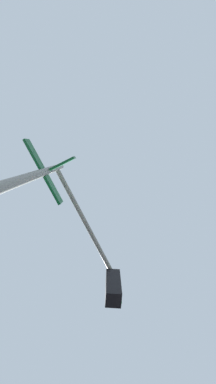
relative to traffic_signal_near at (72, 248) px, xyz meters
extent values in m
cylinder|color=slate|center=(0.07, 0.11, 1.36)|extent=(1.31, 2.18, 0.09)
cube|color=black|center=(0.68, 1.18, 0.91)|extent=(0.28, 0.28, 0.80)
sphere|color=red|center=(0.76, 1.31, 1.16)|extent=(0.18, 0.18, 0.18)
sphere|color=orange|center=(0.76, 1.31, 0.91)|extent=(0.18, 0.18, 0.18)
sphere|color=green|center=(0.76, 1.31, 0.66)|extent=(0.18, 0.18, 0.18)
cube|color=#0F5128|center=(-0.55, -0.96, 0.54)|extent=(0.58, 0.97, 0.20)
cube|color=#0F5128|center=(-0.55, -0.96, 0.76)|extent=(0.89, 0.53, 0.20)
camera|label=1|loc=(0.41, -1.36, -2.83)|focal=20.46mm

